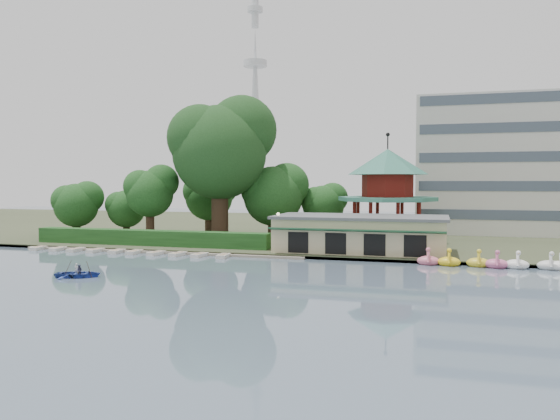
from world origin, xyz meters
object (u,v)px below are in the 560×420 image
at_px(boathouse, 360,233).
at_px(dock, 159,252).
at_px(pavilion, 387,186).
at_px(big_tree, 221,145).
at_px(rowboat_with_passengers, 78,271).

bearing_deg(boathouse, dock, -167.76).
distance_m(pavilion, big_tree, 21.82).
bearing_deg(dock, rowboat_with_passengers, -85.86).
xyz_separation_m(dock, pavilion, (24.00, 14.80, 7.36)).
distance_m(dock, big_tree, 17.02).
height_order(dock, big_tree, big_tree).
xyz_separation_m(dock, boathouse, (22.00, 4.77, 2.25)).
height_order(boathouse, pavilion, pavilion).
bearing_deg(big_tree, pavilion, 10.35).
relative_size(boathouse, pavilion, 1.38).
distance_m(big_tree, rowboat_with_passengers, 29.53).
relative_size(pavilion, rowboat_with_passengers, 2.20).
bearing_deg(rowboat_with_passengers, big_tree, 85.69).
relative_size(big_tree, rowboat_with_passengers, 3.07).
xyz_separation_m(pavilion, big_tree, (-20.84, -3.80, 5.24)).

